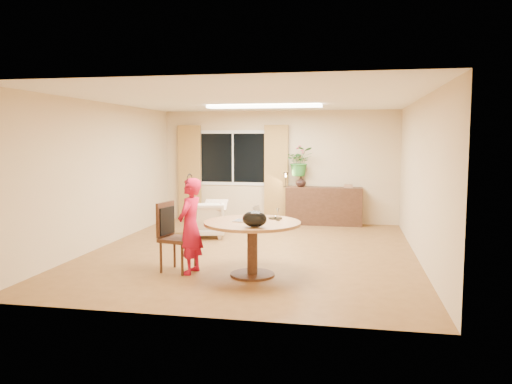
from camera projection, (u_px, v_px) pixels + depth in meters
floor at (252, 252)px, 8.63m from camera, size 6.50×6.50×0.00m
ceiling at (252, 100)px, 8.35m from camera, size 6.50×6.50×0.00m
wall_back at (279, 167)px, 11.67m from camera, size 5.50×0.00×5.50m
wall_left at (103, 175)px, 9.00m from camera, size 0.00×6.50×6.50m
wall_right at (420, 179)px, 7.98m from camera, size 0.00×6.50×6.50m
window at (233, 158)px, 11.83m from camera, size 1.70×0.03×1.30m
curtain_left at (190, 172)px, 11.99m from camera, size 0.55×0.08×2.25m
curtain_right at (276, 174)px, 11.60m from camera, size 0.55×0.08×2.25m
ceiling_panel at (264, 106)px, 9.53m from camera, size 2.20×0.35×0.05m
dining_table at (252, 233)px, 7.04m from camera, size 1.37×1.37×0.78m
dining_chair at (178, 237)px, 7.29m from camera, size 0.58×0.54×1.02m
child at (190, 226)px, 7.17m from camera, size 0.54×0.39×1.39m
laptop at (246, 213)px, 7.02m from camera, size 0.39×0.29×0.24m
tumbler at (258, 215)px, 7.23m from camera, size 0.09×0.09×0.11m
wine_glass at (278, 214)px, 7.10m from camera, size 0.06×0.06×0.18m
pot_lid at (275, 218)px, 7.28m from camera, size 0.22×0.22×0.03m
handbag at (255, 219)px, 6.56m from camera, size 0.34×0.21×0.22m
armchair at (205, 219)px, 9.93m from camera, size 0.93×0.94×0.71m
throw at (216, 201)px, 9.81m from camera, size 0.53×0.61×0.03m
sideboard at (324, 206)px, 11.33m from camera, size 1.71×0.42×0.86m
vase at (301, 181)px, 11.37m from camera, size 0.29×0.29×0.25m
bouquet at (300, 162)px, 11.32m from camera, size 0.69×0.63×0.66m
book_stack at (348, 186)px, 11.18m from camera, size 0.24×0.20×0.08m
desk_lamp at (286, 179)px, 11.37m from camera, size 0.15×0.15×0.34m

